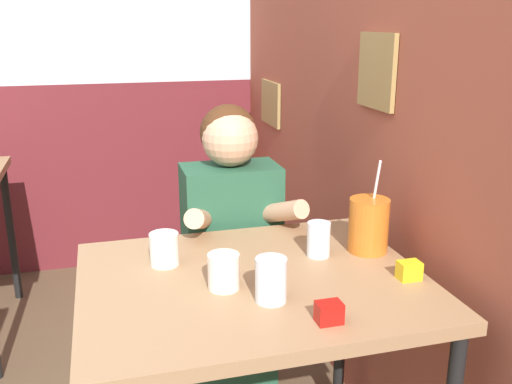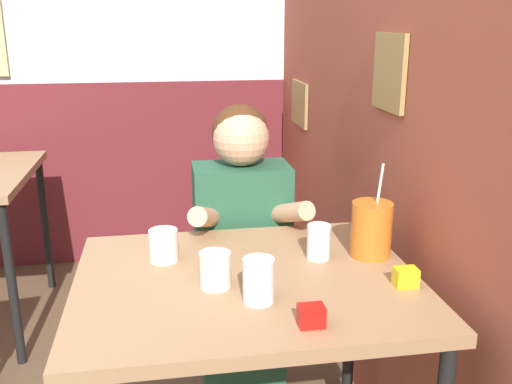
% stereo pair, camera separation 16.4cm
% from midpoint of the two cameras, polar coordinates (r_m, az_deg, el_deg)
% --- Properties ---
extents(brick_wall_right, '(0.08, 4.36, 2.70)m').
position_cam_midpoint_polar(brick_wall_right, '(2.37, 11.84, 14.21)').
color(brick_wall_right, '#9E4C38').
rests_on(brick_wall_right, ground_plane).
extents(back_wall, '(5.68, 0.09, 2.70)m').
position_cam_midpoint_polar(back_wall, '(3.46, -19.02, 14.50)').
color(back_wall, silver).
rests_on(back_wall, ground_plane).
extents(main_table, '(0.92, 0.75, 0.78)m').
position_cam_midpoint_polar(main_table, '(1.60, 2.08, -11.16)').
color(main_table, '#93704C').
rests_on(main_table, ground_plane).
extents(person_seated, '(0.42, 0.40, 1.17)m').
position_cam_midpoint_polar(person_seated, '(2.10, 0.83, -6.53)').
color(person_seated, '#235138').
rests_on(person_seated, ground_plane).
extents(cocktail_pitcher, '(0.12, 0.12, 0.28)m').
position_cam_midpoint_polar(cocktail_pitcher, '(1.72, 14.16, -3.68)').
color(cocktail_pitcher, '#C6661E').
rests_on(cocktail_pitcher, main_table).
extents(glass_near_pitcher, '(0.07, 0.07, 0.10)m').
position_cam_midpoint_polar(glass_near_pitcher, '(1.68, 9.08, -4.99)').
color(glass_near_pitcher, silver).
rests_on(glass_near_pitcher, main_table).
extents(glass_center, '(0.08, 0.08, 0.09)m').
position_cam_midpoint_polar(glass_center, '(1.65, -6.43, -5.38)').
color(glass_center, silver).
rests_on(glass_center, main_table).
extents(glass_far_side, '(0.08, 0.08, 0.09)m').
position_cam_midpoint_polar(glass_far_side, '(1.49, -0.95, -7.84)').
color(glass_far_side, silver).
rests_on(glass_far_side, main_table).
extents(glass_by_brick, '(0.08, 0.08, 0.11)m').
position_cam_midpoint_polar(glass_by_brick, '(1.41, 3.62, -8.88)').
color(glass_by_brick, silver).
rests_on(glass_by_brick, main_table).
extents(condiment_ketchup, '(0.06, 0.04, 0.05)m').
position_cam_midpoint_polar(condiment_ketchup, '(1.34, 9.14, -12.22)').
color(condiment_ketchup, '#B7140F').
rests_on(condiment_ketchup, main_table).
extents(condiment_mustard, '(0.06, 0.04, 0.05)m').
position_cam_midpoint_polar(condiment_mustard, '(1.57, 17.69, -8.19)').
color(condiment_mustard, yellow).
rests_on(condiment_mustard, main_table).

